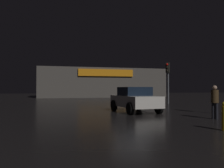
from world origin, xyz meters
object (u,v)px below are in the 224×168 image
store_building (100,83)px  pedestrian (215,100)px  car_near (135,99)px  traffic_signal_opposite (168,74)px

store_building → pedestrian: size_ratio=13.31×
store_building → car_near: size_ratio=5.21×
car_near → pedestrian: bearing=-59.6°
store_building → traffic_signal_opposite: (2.04, -21.04, 0.41)m
store_building → car_near: store_building is taller
traffic_signal_opposite → pedestrian: (-3.44, -10.94, -1.89)m
car_near → pedestrian: pedestrian is taller
store_building → car_near: (-3.83, -27.86, -1.61)m
traffic_signal_opposite → car_near: bearing=-130.7°
traffic_signal_opposite → car_near: (-5.86, -6.81, -2.02)m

